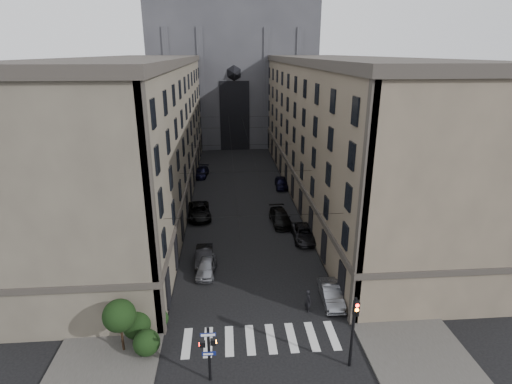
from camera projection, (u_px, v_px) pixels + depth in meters
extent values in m
cube|color=#383533|center=(168.00, 196.00, 57.00)|extent=(7.00, 80.00, 0.15)
cube|color=#383533|center=(313.00, 192.00, 58.58)|extent=(7.00, 80.00, 0.15)
cube|color=beige|center=(261.00, 339.00, 28.67)|extent=(11.00, 3.20, 0.01)
cube|color=#524A3E|center=(141.00, 134.00, 53.80)|extent=(13.00, 60.00, 18.00)
cube|color=#38332D|center=(133.00, 61.00, 50.68)|extent=(13.60, 60.60, 0.90)
cube|color=#38332D|center=(144.00, 168.00, 55.40)|extent=(13.40, 60.30, 0.50)
cube|color=brown|center=(337.00, 131.00, 55.83)|extent=(13.00, 60.00, 18.00)
cube|color=#38332D|center=(342.00, 61.00, 52.71)|extent=(13.60, 60.60, 0.90)
cube|color=#38332D|center=(334.00, 164.00, 57.43)|extent=(13.40, 60.30, 0.50)
cube|color=#2D2D33|center=(233.00, 73.00, 89.48)|extent=(34.00, 22.00, 30.00)
cube|color=black|center=(235.00, 116.00, 81.76)|extent=(6.00, 0.30, 14.00)
cylinder|color=black|center=(209.00, 354.00, 24.45)|extent=(0.18, 0.18, 4.00)
cube|color=orange|center=(213.00, 342.00, 24.17)|extent=(0.34, 0.24, 0.38)
cube|color=#FF0C07|center=(202.00, 344.00, 24.29)|extent=(0.34, 0.24, 0.38)
cube|color=navy|center=(208.00, 335.00, 23.81)|extent=(0.95, 0.05, 0.24)
cube|color=navy|center=(209.00, 354.00, 24.28)|extent=(0.85, 0.05, 0.27)
cylinder|color=black|center=(352.00, 333.00, 25.41)|extent=(0.20, 0.20, 5.20)
cube|color=black|center=(356.00, 308.00, 24.53)|extent=(0.34, 0.30, 1.00)
cylinder|color=#FF0C07|center=(357.00, 306.00, 24.28)|extent=(0.22, 0.05, 0.22)
cylinder|color=orange|center=(357.00, 310.00, 24.38)|extent=(0.22, 0.05, 0.22)
cylinder|color=black|center=(357.00, 314.00, 24.49)|extent=(0.22, 0.05, 0.22)
sphere|color=black|center=(147.00, 343.00, 26.80)|extent=(1.80, 1.80, 1.80)
sphere|color=black|center=(137.00, 325.00, 28.38)|extent=(2.00, 2.00, 2.00)
sphere|color=black|center=(159.00, 319.00, 29.52)|extent=(1.40, 1.40, 1.40)
cylinder|color=black|center=(122.00, 335.00, 27.04)|extent=(0.16, 0.16, 2.40)
sphere|color=black|center=(119.00, 316.00, 26.51)|extent=(2.20, 2.20, 2.20)
cylinder|color=black|center=(255.00, 216.00, 30.88)|extent=(14.00, 0.03, 0.03)
cylinder|color=black|center=(246.00, 172.00, 42.16)|extent=(14.00, 0.03, 0.03)
cylinder|color=black|center=(241.00, 145.00, 54.38)|extent=(14.00, 0.03, 0.03)
cylinder|color=black|center=(237.00, 128.00, 66.60)|extent=(14.00, 0.03, 0.03)
cylinder|color=black|center=(235.00, 117.00, 77.88)|extent=(14.00, 0.03, 0.03)
cylinder|color=black|center=(231.00, 146.00, 55.35)|extent=(0.03, 60.00, 0.03)
cylinder|color=black|center=(250.00, 146.00, 55.55)|extent=(0.03, 60.00, 0.03)
imported|color=gray|center=(206.00, 267.00, 36.93)|extent=(2.10, 4.34, 1.43)
imported|color=black|center=(204.00, 257.00, 38.57)|extent=(1.68, 4.64, 1.52)
imported|color=black|center=(199.00, 211.00, 49.49)|extent=(3.35, 6.15, 1.64)
imported|color=black|center=(201.00, 172.00, 65.70)|extent=(2.71, 5.27, 1.46)
imported|color=slate|center=(331.00, 294.00, 32.74)|extent=(1.74, 4.47, 1.45)
imported|color=black|center=(304.00, 234.00, 43.58)|extent=(2.55, 5.30, 1.46)
imported|color=black|center=(280.00, 217.00, 47.68)|extent=(2.48, 5.53, 1.57)
imported|color=black|center=(281.00, 183.00, 60.30)|extent=(2.04, 4.67, 1.57)
imported|color=black|center=(308.00, 300.00, 31.47)|extent=(0.69, 0.83, 1.96)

